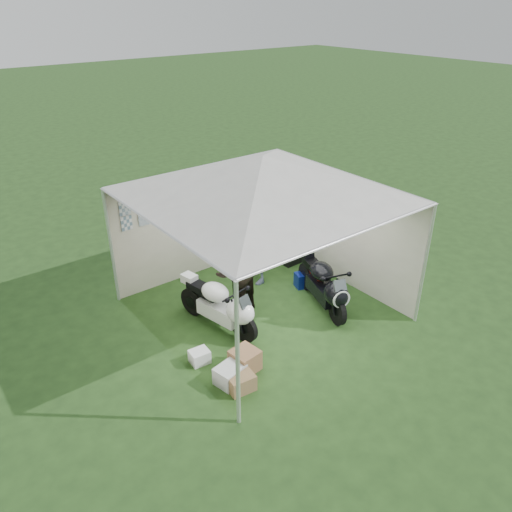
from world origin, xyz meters
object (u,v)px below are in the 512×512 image
object	(u,v)px
paddock_stand	(305,280)
equipment_box	(291,252)
crate_1	(245,360)
motorcycle_black	(325,285)
crate_3	(241,383)
canopy_tent	(262,180)
crate_2	(200,357)
crate_0	(230,374)
person_blue_jacket	(257,239)
motorcycle_white	(221,305)
person_dark_jacket	(234,268)

from	to	relation	value
paddock_stand	equipment_box	bearing A→B (deg)	64.36
paddock_stand	crate_1	distance (m)	2.82
motorcycle_black	crate_3	bearing A→B (deg)	-143.30
canopy_tent	crate_1	bearing A→B (deg)	-136.73
crate_3	crate_2	bearing A→B (deg)	99.57
equipment_box	crate_3	xyz separation A→B (m)	(-3.29, -2.62, -0.11)
paddock_stand	crate_2	distance (m)	3.07
canopy_tent	crate_0	distance (m)	3.20
person_blue_jacket	crate_0	distance (m)	3.23
motorcycle_black	crate_2	distance (m)	2.75
motorcycle_white	motorcycle_black	bearing A→B (deg)	-29.38
motorcycle_black	crate_0	xyz separation A→B (m)	(-2.59, -0.61, -0.36)
person_dark_jacket	canopy_tent	bearing A→B (deg)	136.18
motorcycle_white	equipment_box	distance (m)	2.89
canopy_tent	motorcycle_black	bearing A→B (deg)	-35.43
motorcycle_white	person_blue_jacket	xyz separation A→B (m)	(1.54, 0.97, 0.45)
motorcycle_white	person_dark_jacket	xyz separation A→B (m)	(0.47, 0.26, 0.46)
paddock_stand	person_dark_jacket	xyz separation A→B (m)	(-1.70, 0.09, 0.81)
equipment_box	crate_1	bearing A→B (deg)	-142.52
motorcycle_black	crate_0	size ratio (longest dim) A/B	4.06
crate_2	crate_3	bearing A→B (deg)	-80.43
crate_1	crate_2	xyz separation A→B (m)	(-0.48, 0.59, -0.07)
crate_0	crate_3	xyz separation A→B (m)	(0.03, -0.24, -0.01)
canopy_tent	crate_0	world-z (taller)	canopy_tent
crate_1	crate_3	bearing A→B (deg)	-133.54
person_dark_jacket	crate_0	size ratio (longest dim) A/B	4.36
person_blue_jacket	crate_1	size ratio (longest dim) A/B	4.79
crate_1	person_dark_jacket	bearing A→B (deg)	60.20
canopy_tent	crate_1	xyz separation A→B (m)	(-1.27, -1.19, -2.40)
canopy_tent	crate_1	distance (m)	2.96
motorcycle_black	motorcycle_white	bearing A→B (deg)	-179.70
canopy_tent	person_dark_jacket	size ratio (longest dim) A/B	2.94
motorcycle_white	crate_3	bearing A→B (deg)	-125.28
paddock_stand	canopy_tent	bearing A→B (deg)	-174.85
person_dark_jacket	crate_0	distance (m)	2.06
canopy_tent	person_dark_jacket	bearing A→B (deg)	157.15
person_blue_jacket	person_dark_jacket	bearing A→B (deg)	-55.46
crate_2	equipment_box	bearing A→B (deg)	26.10
motorcycle_white	motorcycle_black	size ratio (longest dim) A/B	1.01
crate_3	equipment_box	bearing A→B (deg)	38.48
motorcycle_white	person_dark_jacket	distance (m)	0.71
crate_1	crate_0	bearing A→B (deg)	-164.22
motorcycle_white	equipment_box	world-z (taller)	motorcycle_white
motorcycle_black	person_blue_jacket	size ratio (longest dim) A/B	0.94
person_blue_jacket	crate_1	xyz separation A→B (m)	(-1.87, -2.10, -0.77)
canopy_tent	crate_3	world-z (taller)	canopy_tent
crate_0	motorcycle_white	bearing A→B (deg)	60.77
equipment_box	crate_0	xyz separation A→B (m)	(-3.33, -2.38, -0.10)
person_dark_jacket	crate_2	distance (m)	1.73
paddock_stand	crate_3	size ratio (longest dim) A/B	1.00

